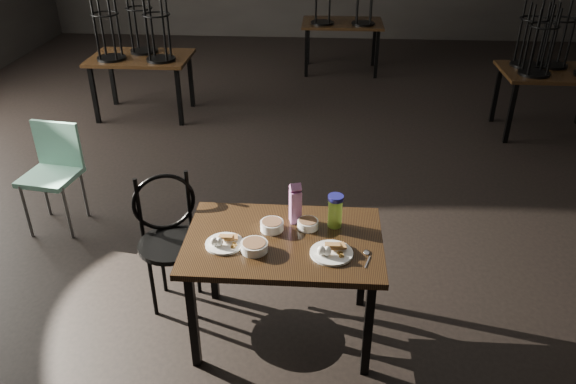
# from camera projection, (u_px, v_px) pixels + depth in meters

# --- Properties ---
(main_table) EXTENTS (1.20, 0.80, 0.75)m
(main_table) POSITION_uv_depth(u_px,v_px,m) (284.00, 249.00, 3.44)
(main_table) COLOR black
(main_table) RESTS_ON ground
(plate_left) EXTENTS (0.23, 0.23, 0.07)m
(plate_left) POSITION_uv_depth(u_px,v_px,m) (224.00, 242.00, 3.33)
(plate_left) COLOR white
(plate_left) RESTS_ON main_table
(plate_right) EXTENTS (0.25, 0.25, 0.08)m
(plate_right) POSITION_uv_depth(u_px,v_px,m) (331.00, 251.00, 3.25)
(plate_right) COLOR white
(plate_right) RESTS_ON main_table
(bowl_near) EXTENTS (0.15, 0.15, 0.06)m
(bowl_near) POSITION_uv_depth(u_px,v_px,m) (272.00, 225.00, 3.47)
(bowl_near) COLOR white
(bowl_near) RESTS_ON main_table
(bowl_far) EXTENTS (0.13, 0.13, 0.05)m
(bowl_far) POSITION_uv_depth(u_px,v_px,m) (308.00, 224.00, 3.49)
(bowl_far) COLOR white
(bowl_far) RESTS_ON main_table
(bowl_big) EXTENTS (0.16, 0.16, 0.05)m
(bowl_big) POSITION_uv_depth(u_px,v_px,m) (254.00, 246.00, 3.28)
(bowl_big) COLOR white
(bowl_big) RESTS_ON main_table
(juice_carton) EXTENTS (0.08, 0.08, 0.28)m
(juice_carton) POSITION_uv_depth(u_px,v_px,m) (295.00, 204.00, 3.51)
(juice_carton) COLOR #991B85
(juice_carton) RESTS_ON main_table
(water_bottle) EXTENTS (0.11, 0.11, 0.22)m
(water_bottle) POSITION_uv_depth(u_px,v_px,m) (335.00, 211.00, 3.47)
(water_bottle) COLOR #95D23E
(water_bottle) RESTS_ON main_table
(spoon) EXTENTS (0.05, 0.18, 0.01)m
(spoon) POSITION_uv_depth(u_px,v_px,m) (367.00, 254.00, 3.26)
(spoon) COLOR silver
(spoon) RESTS_ON main_table
(bentwood_chair) EXTENTS (0.50, 0.50, 0.94)m
(bentwood_chair) POSITION_uv_depth(u_px,v_px,m) (169.00, 232.00, 3.81)
(bentwood_chair) COLOR black
(bentwood_chair) RESTS_ON ground
(school_chair) EXTENTS (0.48, 0.48, 0.90)m
(school_chair) POSITION_uv_depth(u_px,v_px,m) (53.00, 167.00, 4.70)
(school_chair) COLOR #7BC0A5
(school_chair) RESTS_ON ground
(bg_table_left) EXTENTS (1.20, 0.80, 1.48)m
(bg_table_left) POSITION_uv_depth(u_px,v_px,m) (140.00, 54.00, 6.79)
(bg_table_left) COLOR black
(bg_table_left) RESTS_ON ground
(bg_table_right) EXTENTS (1.20, 0.80, 1.48)m
(bg_table_right) POSITION_uv_depth(u_px,v_px,m) (555.00, 66.00, 6.29)
(bg_table_right) COLOR black
(bg_table_right) RESTS_ON ground
(bg_table_far) EXTENTS (1.20, 0.80, 1.48)m
(bg_table_far) POSITION_uv_depth(u_px,v_px,m) (342.00, 22.00, 8.37)
(bg_table_far) COLOR black
(bg_table_far) RESTS_ON ground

